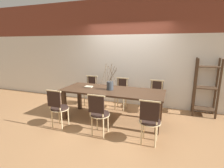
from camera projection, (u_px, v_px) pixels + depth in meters
name	position (u px, v px, depth m)	size (l,w,h in m)	color
ground_plane	(112.00, 119.00, 4.45)	(16.00, 16.00, 0.00)	#9E7047
wall_rear	(127.00, 53.00, 5.32)	(12.00, 0.06, 3.20)	silver
dining_table	(112.00, 94.00, 4.30)	(2.51, 0.96, 0.77)	#422B1C
chair_near_leftend	(58.00, 107.00, 3.91)	(0.42, 0.42, 0.91)	black
chair_near_left	(99.00, 112.00, 3.58)	(0.42, 0.42, 0.91)	black
chair_near_center	(150.00, 120.00, 3.24)	(0.42, 0.42, 0.91)	black
chair_far_leftend	(90.00, 89.00, 5.42)	(0.42, 0.42, 0.91)	black
chair_far_left	(121.00, 92.00, 5.09)	(0.42, 0.42, 0.91)	black
chair_far_center	(156.00, 95.00, 4.76)	(0.42, 0.42, 0.91)	black
vase_centerpiece	(110.00, 85.00, 4.27)	(0.32, 0.32, 0.65)	#33383D
book_stack	(89.00, 87.00, 4.56)	(0.20, 0.16, 0.02)	beige
shelving_rack	(206.00, 88.00, 4.54)	(0.58, 0.38, 1.53)	#422D1E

